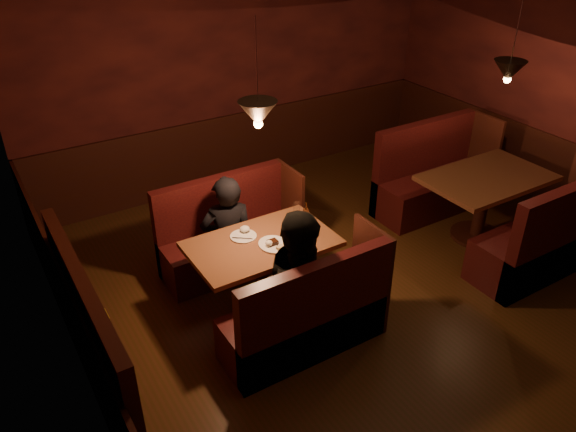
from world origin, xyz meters
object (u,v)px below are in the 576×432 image
second_table (484,192)px  second_bench_far (431,181)px  second_bench_near (546,244)px  diner_b (304,265)px  main_bench_far (230,239)px  diner_a (227,215)px  main_bench_near (309,321)px  main_table (263,256)px

second_table → second_bench_far: (0.03, 0.88, -0.24)m
second_bench_near → diner_b: (-2.83, 0.48, 0.49)m
main_bench_far → diner_a: diner_a is taller
second_bench_far → diner_b: 3.14m
main_bench_far → second_table: (2.82, -1.06, 0.28)m
main_bench_near → main_table: bearing=91.1°
main_table → diner_a: 0.62m
main_bench_near → second_table: main_bench_near is taller
second_bench_near → diner_a: 3.46m
main_table → diner_a: size_ratio=0.89×
diner_a → diner_b: bearing=113.0°
diner_b → main_table: bearing=77.7°
main_table → second_table: size_ratio=0.96×
main_table → second_bench_near: bearing=-21.6°
second_table → second_bench_near: size_ratio=0.90×
main_bench_near → second_table: 2.89m
main_table → second_table: main_table is taller
main_bench_far → diner_b: 1.55m
second_table → second_bench_near: (0.03, -0.88, -0.24)m
second_bench_near → main_bench_far: bearing=145.8°
second_bench_far → diner_a: size_ratio=1.03×
main_bench_near → second_bench_far: size_ratio=0.95×
second_bench_far → main_table: bearing=-167.9°
second_bench_far → diner_b: diner_b is taller
second_table → diner_a: bearing=164.0°
main_bench_near → second_table: bearing=10.8°
second_table → second_bench_near: second_bench_near is taller
main_table → diner_b: (0.04, -0.66, 0.28)m
second_bench_far → diner_a: diner_a is taller
second_bench_far → main_bench_far: bearing=176.4°
second_table → main_bench_far: bearing=159.4°
diner_b → second_table: bearing=-7.6°
second_bench_far → diner_a: (-2.97, -0.04, 0.42)m
main_bench_far → diner_a: size_ratio=0.98×
main_bench_far → second_bench_far: 2.86m
main_table → main_bench_near: (0.02, -0.80, -0.25)m
main_table → diner_a: (-0.10, 0.58, 0.21)m
diner_b → second_bench_far: bearing=8.6°
second_bench_near → diner_b: diner_b is taller
main_bench_far → diner_a: bearing=-117.8°
diner_a → second_bench_near: bearing=166.5°
second_table → second_bench_far: second_bench_far is taller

